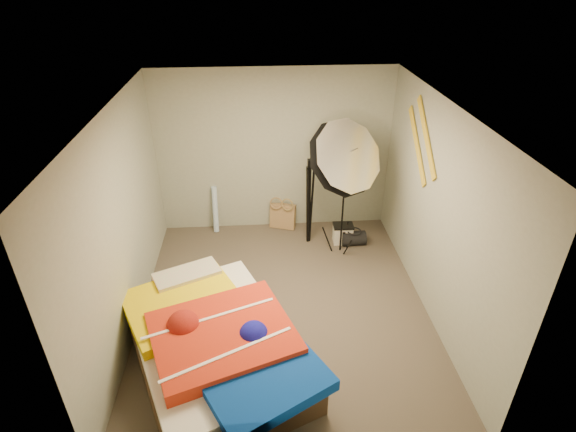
{
  "coord_description": "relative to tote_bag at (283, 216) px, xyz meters",
  "views": [
    {
      "loc": [
        -0.27,
        -4.28,
        3.78
      ],
      "look_at": [
        0.1,
        0.6,
        0.95
      ],
      "focal_mm": 28.0,
      "sensor_mm": 36.0,
      "label": 1
    }
  ],
  "objects": [
    {
      "name": "wall_stripe_lower",
      "position": [
        1.61,
        -1.05,
        1.55
      ],
      "size": [
        0.02,
        0.91,
        0.78
      ],
      "primitive_type": "cube",
      "rotation": [
        0.7,
        0.0,
        0.0
      ],
      "color": "gold",
      "rests_on": "wall_right"
    },
    {
      "name": "wall_front",
      "position": [
        -0.12,
        -3.9,
        1.05
      ],
      "size": [
        3.5,
        0.0,
        3.5
      ],
      "primitive_type": "plane",
      "rotation": [
        -1.57,
        0.0,
        0.0
      ],
      "color": "#9AA091",
      "rests_on": "floor"
    },
    {
      "name": "wall_back",
      "position": [
        -0.12,
        0.1,
        1.05
      ],
      "size": [
        3.5,
        0.0,
        3.5
      ],
      "primitive_type": "plane",
      "rotation": [
        1.57,
        0.0,
        0.0
      ],
      "color": "#9AA091",
      "rests_on": "floor"
    },
    {
      "name": "tote_bag",
      "position": [
        0.0,
        0.0,
        0.0
      ],
      "size": [
        0.43,
        0.29,
        0.41
      ],
      "primitive_type": "cube",
      "rotation": [
        -0.14,
        0.0,
        -0.33
      ],
      "color": "tan",
      "rests_on": "floor"
    },
    {
      "name": "ceiling",
      "position": [
        -0.12,
        -1.9,
        2.3
      ],
      "size": [
        4.0,
        4.0,
        0.0
      ],
      "primitive_type": "plane",
      "rotation": [
        3.14,
        0.0,
        0.0
      ],
      "color": "silver",
      "rests_on": "wall_back"
    },
    {
      "name": "wrapping_roll",
      "position": [
        -1.06,
        0.0,
        0.17
      ],
      "size": [
        0.1,
        0.21,
        0.74
      ],
      "primitive_type": "cylinder",
      "rotation": [
        -0.17,
        0.0,
        -0.06
      ],
      "color": "#69A0DB",
      "rests_on": "floor"
    },
    {
      "name": "floor",
      "position": [
        -0.12,
        -1.9,
        -0.2
      ],
      "size": [
        4.0,
        4.0,
        0.0
      ],
      "primitive_type": "plane",
      "color": "brown",
      "rests_on": "ground"
    },
    {
      "name": "duffel_bag",
      "position": [
        1.03,
        -0.59,
        -0.09
      ],
      "size": [
        0.36,
        0.23,
        0.22
      ],
      "primitive_type": "cylinder",
      "rotation": [
        0.0,
        1.57,
        0.04
      ],
      "color": "black",
      "rests_on": "floor"
    },
    {
      "name": "bed",
      "position": [
        -0.89,
        -2.78,
        0.11
      ],
      "size": [
        2.26,
        2.54,
        0.62
      ],
      "color": "#4A3524",
      "rests_on": "floor"
    },
    {
      "name": "camera_tripod",
      "position": [
        0.36,
        -0.44,
        0.57
      ],
      "size": [
        0.08,
        0.08,
        1.35
      ],
      "color": "black",
      "rests_on": "floor"
    },
    {
      "name": "wall_stripe_upper",
      "position": [
        1.61,
        -1.3,
        1.75
      ],
      "size": [
        0.02,
        0.91,
        0.78
      ],
      "primitive_type": "cube",
      "rotation": [
        0.7,
        0.0,
        0.0
      ],
      "color": "gold",
      "rests_on": "wall_right"
    },
    {
      "name": "photo_umbrella",
      "position": [
        0.71,
        -0.92,
        1.34
      ],
      "size": [
        1.05,
        1.14,
        2.15
      ],
      "color": "black",
      "rests_on": "floor"
    },
    {
      "name": "wall_left",
      "position": [
        -1.87,
        -1.9,
        1.05
      ],
      "size": [
        0.0,
        4.0,
        4.0
      ],
      "primitive_type": "plane",
      "rotation": [
        1.57,
        0.0,
        1.57
      ],
      "color": "#9AA091",
      "rests_on": "floor"
    },
    {
      "name": "wall_right",
      "position": [
        1.63,
        -1.9,
        1.05
      ],
      "size": [
        0.0,
        4.0,
        4.0
      ],
      "primitive_type": "plane",
      "rotation": [
        1.57,
        0.0,
        -1.57
      ],
      "color": "#9AA091",
      "rests_on": "floor"
    },
    {
      "name": "camera_case",
      "position": [
        0.88,
        -0.51,
        -0.06
      ],
      "size": [
        0.29,
        0.21,
        0.28
      ],
      "primitive_type": "cube",
      "rotation": [
        0.0,
        0.0,
        -0.03
      ],
      "color": "silver",
      "rests_on": "floor"
    }
  ]
}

